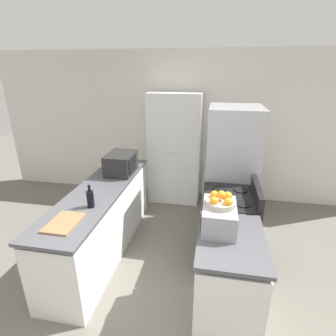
{
  "coord_description": "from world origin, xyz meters",
  "views": [
    {
      "loc": [
        0.59,
        -1.48,
        2.29
      ],
      "look_at": [
        0.0,
        1.72,
        1.05
      ],
      "focal_mm": 28.0,
      "sensor_mm": 36.0,
      "label": 1
    }
  ],
  "objects": [
    {
      "name": "microwave",
      "position": [
        -0.7,
        1.83,
        1.03
      ],
      "size": [
        0.37,
        0.5,
        0.29
      ],
      "color": "black",
      "rests_on": "counter_left"
    },
    {
      "name": "toaster_oven",
      "position": [
        0.67,
        0.68,
        1.0
      ],
      "size": [
        0.31,
        0.46,
        0.23
      ],
      "color": "#939399",
      "rests_on": "counter_right"
    },
    {
      "name": "cutting_board",
      "position": [
        -0.79,
        0.47,
        0.9
      ],
      "size": [
        0.27,
        0.38,
        0.02
      ],
      "color": "#8E6642",
      "rests_on": "counter_left"
    },
    {
      "name": "counter_right",
      "position": [
        0.79,
        0.53,
        0.43
      ],
      "size": [
        0.6,
        0.86,
        0.89
      ],
      "color": "silver",
      "rests_on": "ground_plane"
    },
    {
      "name": "wine_bottle",
      "position": [
        -0.68,
        0.82,
        0.99
      ],
      "size": [
        0.08,
        0.08,
        0.26
      ],
      "color": "black",
      "rests_on": "counter_left"
    },
    {
      "name": "pantry_cabinet",
      "position": [
        -0.1,
        2.87,
        0.96
      ],
      "size": [
        0.9,
        0.48,
        1.92
      ],
      "color": "silver",
      "rests_on": "ground_plane"
    },
    {
      "name": "stove",
      "position": [
        0.81,
        1.36,
        0.45
      ],
      "size": [
        0.66,
        0.74,
        1.05
      ],
      "color": "black",
      "rests_on": "ground_plane"
    },
    {
      "name": "refrigerator",
      "position": [
        0.85,
        2.16,
        0.91
      ],
      "size": [
        0.74,
        0.78,
        1.82
      ],
      "color": "#A3A3A8",
      "rests_on": "ground_plane"
    },
    {
      "name": "fruit_bowl",
      "position": [
        0.68,
        0.69,
        1.16
      ],
      "size": [
        0.27,
        0.27,
        0.14
      ],
      "color": "#B2A893",
      "rests_on": "toaster_oven"
    },
    {
      "name": "wall_back",
      "position": [
        0.0,
        3.15,
        1.3
      ],
      "size": [
        7.0,
        0.06,
        2.6
      ],
      "color": "silver",
      "rests_on": "ground_plane"
    },
    {
      "name": "counter_left",
      "position": [
        -0.79,
        1.27,
        0.43
      ],
      "size": [
        0.6,
        2.34,
        0.89
      ],
      "color": "silver",
      "rests_on": "ground_plane"
    }
  ]
}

